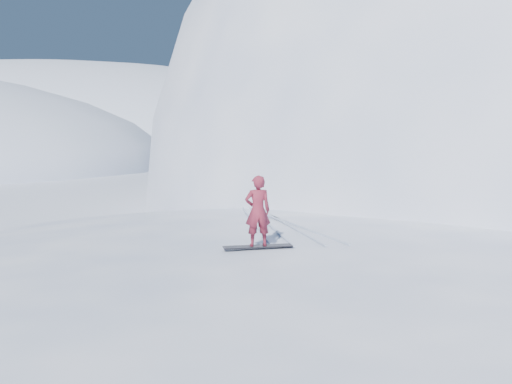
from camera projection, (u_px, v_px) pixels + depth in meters
ground at (348, 382)px, 11.30m from camera, size 400.00×400.00×0.00m
near_ridge at (364, 328)px, 14.31m from camera, size 36.00×28.00×4.80m
peak_shoulder at (456, 217)px, 31.51m from camera, size 28.00×24.00×18.00m
far_ridge_c at (54, 150)px, 119.03m from camera, size 140.00×90.00×36.00m
wind_bumps at (307, 342)px, 13.38m from camera, size 16.00×14.40×1.00m
snowboard at (258, 246)px, 12.49m from camera, size 1.55×0.51×0.03m
snowboarder at (258, 211)px, 12.40m from camera, size 0.62×0.45×1.55m
board_tracks at (275, 223)px, 15.44m from camera, size 2.36×5.98×0.04m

